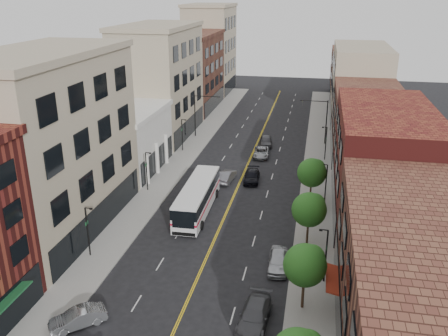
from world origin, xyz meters
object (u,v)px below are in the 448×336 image
Objects in this scene: car_lane_a at (252,176)px; car_lane_c at (266,141)px; city_bus at (197,196)px; car_parked_mid at (255,315)px; car_lane_behind at (227,176)px; car_angle_b at (78,318)px; car_parked_far at (278,261)px; car_lane_b at (261,152)px.

car_lane_c is (0.06, 15.54, 0.11)m from car_lane_a.
city_bus reaches higher than car_lane_a.
car_lane_a is (4.83, 10.25, -1.21)m from city_bus.
car_parked_mid is 28.71m from car_lane_behind.
car_angle_b reaches higher than car_lane_a.
car_parked_far is 21.43m from car_lane_behind.
car_lane_b is (8.82, 41.32, -0.02)m from car_angle_b.
city_bus reaches higher than car_parked_far.
car_parked_far reaches higher than car_lane_a.
car_lane_behind is 0.95× the size of car_lane_a.
car_parked_mid is 28.67m from car_lane_a.
car_lane_behind reaches higher than car_lane_a.
car_parked_mid is at bearing -64.64° from city_bus.
car_parked_mid is (9.13, -18.10, -1.14)m from city_bus.
car_lane_behind is (1.53, 9.59, -1.16)m from city_bus.
car_parked_far reaches higher than car_parked_mid.
car_lane_behind is (5.52, 30.58, 0.05)m from car_angle_b.
car_angle_b is 0.89× the size of car_lane_a.
car_lane_c is at bearing 77.89° from city_bus.
car_lane_behind is 0.92× the size of car_lane_b.
car_parked_mid reaches higher than car_lane_b.
city_bus reaches higher than car_lane_c.
city_bus is 26.27m from car_lane_c.
car_lane_a is at bearing -97.34° from car_lane_c.
city_bus is 2.82× the size of car_lane_behind.
car_parked_mid is at bearing -99.53° from car_parked_far.
city_bus is at bearing -107.85° from car_lane_c.
car_lane_c reaches higher than car_lane_a.
car_parked_far reaches higher than car_lane_behind.
car_lane_b is at bearing 97.97° from car_parked_far.
car_angle_b is 47.61m from car_lane_c.
car_lane_b is 1.04× the size of car_lane_c.
city_bus is at bearing 133.45° from car_parked_far.
car_lane_a is at bearing 63.40° from city_bus.
car_parked_mid is 1.16× the size of car_parked_far.
car_parked_mid reaches higher than car_lane_a.
car_lane_c is (0.06, 5.46, 0.12)m from car_lane_b.
city_bus is at bearing 128.37° from car_angle_b.
city_bus is 2.71× the size of car_lane_c.
car_lane_b is at bearing 127.10° from car_angle_b.
city_bus is 2.61× the size of car_lane_b.
car_lane_c reaches higher than car_parked_mid.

